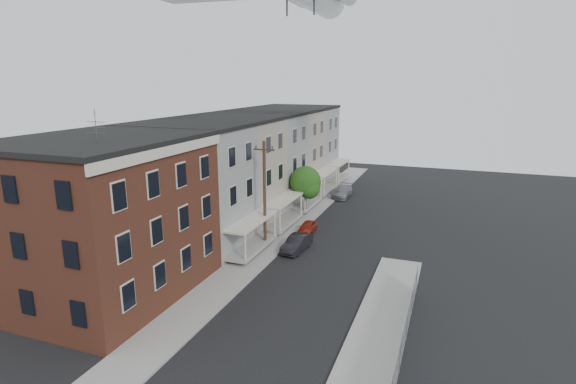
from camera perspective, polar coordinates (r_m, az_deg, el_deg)
name	(u,v)px	position (r m, az deg, el deg)	size (l,w,h in m)	color
sidewalk_left	(291,226)	(43.22, 0.38, -4.35)	(3.00, 62.00, 0.12)	gray
sidewalk_right	(372,353)	(24.82, 10.57, -19.50)	(3.00, 26.00, 0.12)	gray
curb_left	(305,228)	(42.77, 2.21, -4.54)	(0.15, 62.00, 0.14)	gray
curb_right	(344,348)	(25.04, 7.12, -19.01)	(0.15, 26.00, 0.14)	gray
corner_building	(104,217)	(30.98, -22.32, -3.01)	(10.31, 12.30, 12.15)	black
row_house_a	(187,186)	(38.18, -12.70, 0.74)	(11.98, 7.00, 10.30)	gray
row_house_b	(227,171)	(44.06, -7.76, 2.70)	(11.98, 7.00, 10.30)	slate
row_house_c	(257,159)	(50.23, -4.00, 4.18)	(11.98, 7.00, 10.30)	gray
row_house_d	(280,150)	(56.59, -1.06, 5.32)	(11.98, 7.00, 10.30)	slate
row_house_e	(298,143)	(63.09, 1.28, 6.22)	(11.98, 7.00, 10.30)	gray
chainlink_fence	(400,354)	(23.33, 14.05, -19.35)	(0.06, 18.06, 1.90)	gray
utility_pole	(265,194)	(36.61, -2.99, -0.23)	(1.80, 0.26, 9.00)	black
street_tree	(306,183)	(45.81, 2.34, 1.10)	(3.22, 3.20, 5.20)	black
car_near	(307,227)	(41.35, 2.46, -4.52)	(1.27, 3.15, 1.07)	maroon
car_mid	(297,243)	(37.13, 1.12, -6.54)	(1.36, 3.89, 1.28)	black
car_far	(342,192)	(54.32, 6.91, 0.06)	(1.88, 4.63, 1.34)	slate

